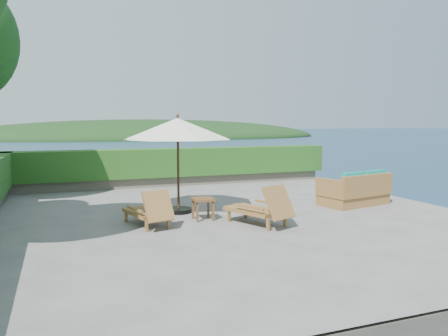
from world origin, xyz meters
name	(u,v)px	position (x,y,z in m)	size (l,w,h in m)	color
ground	(224,216)	(0.00, 0.00, 0.00)	(12.00, 12.00, 0.00)	gray
foundation	(224,277)	(0.00, 0.00, -1.55)	(12.00, 12.00, 3.00)	#534D42
ocean	(224,332)	(0.00, 0.00, -3.00)	(600.00, 600.00, 0.00)	#173447
offshore_island	(147,138)	(25.00, 140.00, -3.00)	(126.00, 57.60, 12.60)	black
planter_wall_far	(170,180)	(0.00, 5.60, 0.18)	(12.00, 0.60, 0.36)	#686253
hedge_far	(169,162)	(0.00, 5.60, 0.85)	(12.40, 0.90, 1.00)	#174914
patio_umbrella	(178,130)	(-0.94, 0.80, 2.11)	(3.03, 3.03, 2.50)	black
lounge_left	(149,211)	(-1.94, -0.42, 0.36)	(0.95, 1.58, 0.85)	olive
lounge_right	(261,208)	(0.43, -1.20, 0.39)	(1.23, 1.76, 0.94)	olive
side_table	(203,202)	(-0.62, -0.21, 0.43)	(0.50, 0.50, 0.52)	brown
wicker_loveseat	(355,192)	(3.93, 0.05, 0.38)	(2.14, 1.40, 0.97)	olive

